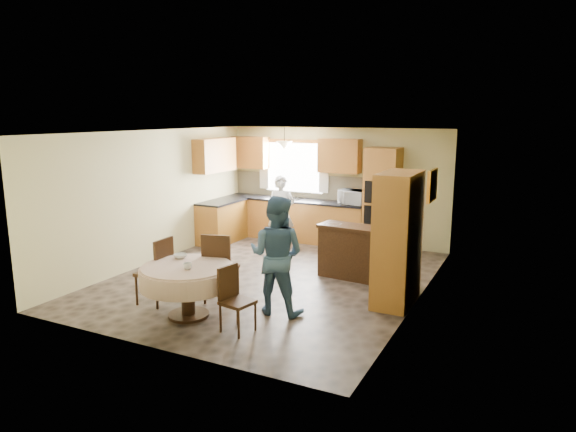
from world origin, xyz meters
The scene contains 36 objects.
floor centered at (0.00, 0.00, 0.00)m, with size 5.00×6.00×0.01m, color brown.
ceiling centered at (0.00, 0.00, 2.50)m, with size 5.00×6.00×0.01m, color white.
wall_back centered at (0.00, 3.00, 1.25)m, with size 5.00×0.02×2.50m, color tan.
wall_front centered at (0.00, -3.00, 1.25)m, with size 5.00×0.02×2.50m, color tan.
wall_left centered at (-2.50, 0.00, 1.25)m, with size 0.02×6.00×2.50m, color tan.
wall_right centered at (2.50, 0.00, 1.25)m, with size 0.02×6.00×2.50m, color tan.
window centered at (-1.00, 2.98, 1.60)m, with size 1.40×0.03×1.10m, color white.
curtain_left centered at (-1.75, 2.93, 1.65)m, with size 0.22×0.02×1.15m, color white.
curtain_right centered at (-0.25, 2.93, 1.65)m, with size 0.22×0.02×1.15m, color white.
base_cab_back centered at (-0.85, 2.70, 0.44)m, with size 3.30×0.60×0.88m, color #CF7E37.
counter_back centered at (-0.85, 2.70, 0.90)m, with size 3.30×0.64×0.04m, color black.
base_cab_left centered at (-2.20, 1.80, 0.44)m, with size 0.60×1.20×0.88m, color #CF7E37.
counter_left centered at (-2.20, 1.80, 0.90)m, with size 0.64×1.20×0.04m, color black.
backsplash centered at (-0.85, 2.99, 1.18)m, with size 3.30×0.02×0.55m, color tan.
wall_cab_left centered at (-2.05, 2.83, 1.91)m, with size 0.85×0.33×0.72m, color #AC6E2B.
wall_cab_right centered at (0.15, 2.83, 1.91)m, with size 0.90×0.33×0.72m, color #AC6E2B.
wall_cab_side centered at (-2.33, 1.80, 1.91)m, with size 0.33×1.20×0.72m, color #AC6E2B.
oven_tower centered at (1.15, 2.69, 1.06)m, with size 0.66×0.62×2.12m, color #CF7E37.
oven_upper centered at (1.15, 2.38, 1.25)m, with size 0.56×0.01×0.45m, color black.
oven_lower centered at (1.15, 2.38, 0.75)m, with size 0.56×0.01×0.45m, color black.
pendant centered at (-1.00, 2.50, 2.12)m, with size 0.36×0.36×0.18m, color beige.
sideboard centered at (1.26, 0.66, 0.43)m, with size 1.21×0.50×0.86m, color #3D2310.
space_heater centered at (1.53, 1.03, 0.30)m, with size 0.44×0.31×0.60m, color black.
cupboard centered at (2.22, -0.18, 0.98)m, with size 0.52×1.03×1.97m, color #CF7E37.
dining_table centered at (-0.24, -2.01, 0.57)m, with size 1.30×1.30×0.74m.
chair_left centered at (-0.92, -1.80, 0.56)m, with size 0.45×0.45×1.01m.
chair_back centered at (-0.15, -1.35, 0.59)m, with size 0.56×0.56×1.07m.
chair_right centered at (0.59, -2.12, 0.48)m, with size 0.44×0.44×0.86m.
framed_picture centered at (2.47, 0.93, 1.66)m, with size 0.06×0.62×0.52m.
microwave centered at (0.53, 2.65, 1.07)m, with size 0.55×0.37×0.31m, color silver.
person_sink centered at (-0.73, 1.81, 0.77)m, with size 0.57×0.37×1.55m, color silver.
person_dining centered at (0.80, -1.32, 0.84)m, with size 0.82×0.64×1.69m, color #365576.
bowl_sideboard centered at (0.89, 0.66, 0.89)m, with size 0.24×0.24×0.06m, color #B2B2B2.
bottle_sideboard centered at (1.66, 0.66, 1.02)m, with size 0.12×0.12×0.31m, color silver.
cup_table centered at (-0.12, -2.14, 0.78)m, with size 0.12×0.12×0.09m, color #B2B2B2.
bowl_table centered at (-0.55, -1.75, 0.77)m, with size 0.19×0.19×0.06m, color #B2B2B2.
Camera 1 is at (4.03, -7.46, 2.79)m, focal length 32.00 mm.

